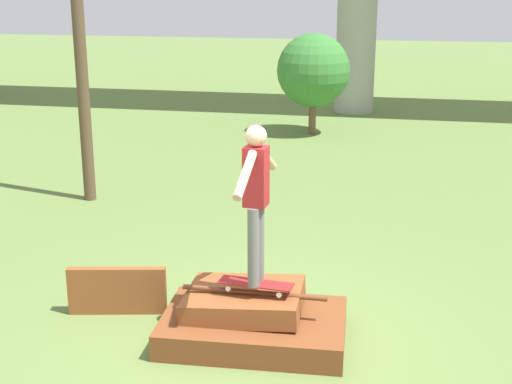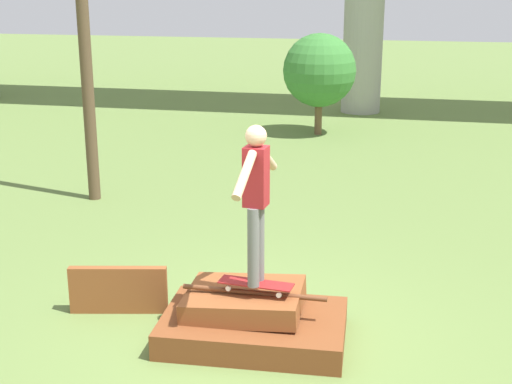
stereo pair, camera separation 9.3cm
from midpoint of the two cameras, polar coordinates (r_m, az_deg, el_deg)
ground_plane at (r=7.60m, az=-0.53°, el=-11.70°), size 80.00×80.00×0.00m
scrap_pile at (r=7.54m, az=-0.76°, el=-10.17°), size 1.95×1.33×0.56m
scrap_plank_loose at (r=8.20m, az=-11.36°, el=-7.75°), size 1.09×0.33×0.54m
skateboard at (r=7.32m, az=-0.37°, el=-7.37°), size 0.78×0.28×0.09m
skater at (r=6.99m, az=-0.38°, el=-0.13°), size 0.24×1.24×1.63m
tree_behind_left at (r=17.29m, az=4.45°, el=9.68°), size 1.75×1.75×2.43m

